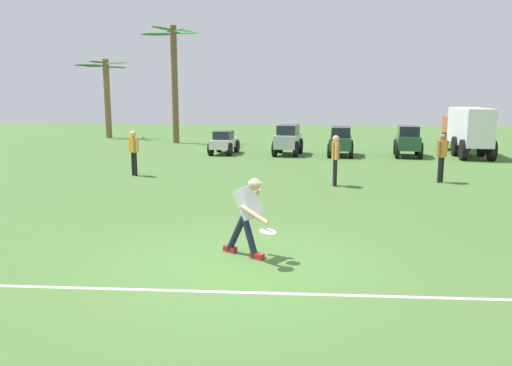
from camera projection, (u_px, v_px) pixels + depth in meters
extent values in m
plane|color=#466C31|center=(239.00, 263.00, 8.27)|extent=(80.00, 80.00, 0.00)
cube|color=white|center=(227.00, 292.00, 7.05)|extent=(22.11, 0.84, 0.01)
cylinder|color=#191E38|center=(250.00, 237.00, 8.54)|extent=(0.36, 0.29, 0.72)
cube|color=red|center=(257.00, 256.00, 8.49)|extent=(0.27, 0.23, 0.10)
cylinder|color=#191E38|center=(236.00, 234.00, 8.73)|extent=(0.43, 0.34, 0.69)
cube|color=red|center=(230.00, 249.00, 8.88)|extent=(0.27, 0.23, 0.10)
cube|color=silver|center=(248.00, 203.00, 8.45)|extent=(0.56, 0.53, 0.57)
sphere|color=tan|center=(255.00, 185.00, 8.31)|extent=(0.29, 0.29, 0.21)
cylinder|color=white|center=(255.00, 183.00, 8.31)|extent=(0.30, 0.30, 0.03)
cylinder|color=tan|center=(254.00, 215.00, 8.16)|extent=(0.52, 0.38, 0.27)
cylinder|color=tan|center=(254.00, 201.00, 8.64)|extent=(0.28, 0.22, 0.49)
cylinder|color=white|center=(268.00, 232.00, 8.00)|extent=(0.37, 0.37, 0.07)
cylinder|color=black|center=(439.00, 170.00, 15.90)|extent=(0.15, 0.15, 0.82)
cylinder|color=black|center=(442.00, 169.00, 16.03)|extent=(0.15, 0.15, 0.82)
cube|color=orange|center=(442.00, 149.00, 15.85)|extent=(0.37, 0.39, 0.54)
cylinder|color=#936B4C|center=(439.00, 149.00, 15.70)|extent=(0.10, 0.10, 0.52)
cylinder|color=#936B4C|center=(445.00, 148.00, 15.99)|extent=(0.10, 0.10, 0.52)
sphere|color=#936B4C|center=(443.00, 137.00, 15.79)|extent=(0.28, 0.28, 0.20)
cylinder|color=black|center=(136.00, 164.00, 17.25)|extent=(0.16, 0.16, 0.82)
cylinder|color=black|center=(133.00, 164.00, 17.38)|extent=(0.16, 0.16, 0.82)
cube|color=orange|center=(133.00, 144.00, 17.20)|extent=(0.39, 0.38, 0.54)
cylinder|color=beige|center=(136.00, 145.00, 17.04)|extent=(0.10, 0.10, 0.52)
cylinder|color=beige|center=(131.00, 144.00, 17.35)|extent=(0.10, 0.10, 0.52)
sphere|color=beige|center=(133.00, 134.00, 17.14)|extent=(0.28, 0.28, 0.20)
cylinder|color=black|center=(335.00, 173.00, 15.26)|extent=(0.12, 0.12, 0.82)
cylinder|color=black|center=(335.00, 172.00, 15.43)|extent=(0.12, 0.12, 0.82)
cube|color=orange|center=(336.00, 151.00, 15.23)|extent=(0.22, 0.35, 0.54)
cylinder|color=beige|center=(336.00, 151.00, 15.02)|extent=(0.08, 0.08, 0.52)
cylinder|color=beige|center=(335.00, 150.00, 15.43)|extent=(0.08, 0.08, 0.52)
sphere|color=beige|center=(336.00, 139.00, 15.16)|extent=(0.21, 0.21, 0.20)
cube|color=silver|center=(224.00, 143.00, 23.85)|extent=(1.07, 2.26, 0.42)
cube|color=#1E232B|center=(223.00, 135.00, 23.69)|extent=(0.87, 1.16, 0.38)
cylinder|color=black|center=(219.00, 146.00, 24.71)|extent=(0.23, 0.61, 0.60)
cylinder|color=black|center=(237.00, 146.00, 24.55)|extent=(0.23, 0.61, 0.60)
cylinder|color=black|center=(211.00, 149.00, 23.22)|extent=(0.23, 0.61, 0.60)
cylinder|color=black|center=(230.00, 149.00, 23.06)|extent=(0.23, 0.61, 0.60)
cube|color=#B7BABF|center=(288.00, 141.00, 23.44)|extent=(1.24, 2.45, 0.60)
cube|color=#1E232B|center=(288.00, 130.00, 23.40)|extent=(1.03, 1.64, 0.44)
cylinder|color=black|center=(280.00, 145.00, 24.34)|extent=(0.26, 0.74, 0.72)
cylinder|color=black|center=(300.00, 146.00, 24.13)|extent=(0.26, 0.74, 0.72)
cylinder|color=black|center=(275.00, 149.00, 22.84)|extent=(0.26, 0.74, 0.72)
cylinder|color=black|center=(296.00, 149.00, 22.63)|extent=(0.26, 0.74, 0.72)
cube|color=#235133|center=(341.00, 143.00, 23.05)|extent=(1.13, 2.46, 0.55)
cube|color=#1E232B|center=(341.00, 132.00, 23.11)|extent=(0.97, 1.86, 0.46)
cylinder|color=black|center=(331.00, 147.00, 23.99)|extent=(0.23, 0.67, 0.66)
cylinder|color=black|center=(351.00, 147.00, 23.83)|extent=(0.23, 0.67, 0.66)
cylinder|color=black|center=(329.00, 150.00, 22.37)|extent=(0.23, 0.67, 0.66)
cylinder|color=black|center=(351.00, 151.00, 22.20)|extent=(0.23, 0.67, 0.66)
cube|color=#235133|center=(408.00, 142.00, 22.75)|extent=(1.24, 2.45, 0.60)
cube|color=#1E232B|center=(408.00, 131.00, 22.71)|extent=(1.04, 1.64, 0.44)
cylinder|color=black|center=(396.00, 147.00, 23.66)|extent=(0.26, 0.74, 0.72)
cylinder|color=black|center=(417.00, 147.00, 23.45)|extent=(0.26, 0.74, 0.72)
cylinder|color=black|center=(397.00, 150.00, 22.16)|extent=(0.26, 0.74, 0.72)
cylinder|color=black|center=(420.00, 151.00, 21.95)|extent=(0.26, 0.74, 0.72)
cube|color=#CC4C19|center=(456.00, 128.00, 25.71)|extent=(1.17, 1.77, 1.15)
cube|color=white|center=(470.00, 126.00, 22.81)|extent=(1.44, 4.27, 1.65)
cylinder|color=black|center=(444.00, 141.00, 25.60)|extent=(0.30, 0.91, 0.90)
cylinder|color=black|center=(468.00, 142.00, 25.40)|extent=(0.30, 0.91, 0.90)
cylinder|color=black|center=(455.00, 146.00, 23.06)|extent=(0.30, 0.91, 0.90)
cylinder|color=black|center=(482.00, 147.00, 22.87)|extent=(0.30, 0.91, 0.90)
cylinder|color=black|center=(463.00, 150.00, 21.46)|extent=(0.30, 0.91, 0.90)
cylinder|color=black|center=(492.00, 150.00, 21.27)|extent=(0.30, 0.91, 0.90)
cylinder|color=brown|center=(107.00, 99.00, 32.57)|extent=(0.40, 0.40, 5.08)
ellipsoid|color=#315E2A|center=(116.00, 63.00, 31.97)|extent=(1.59, 0.51, 0.15)
ellipsoid|color=#315E2A|center=(117.00, 67.00, 32.92)|extent=(1.07, 1.65, 0.19)
ellipsoid|color=#315E2A|center=(109.00, 67.00, 33.16)|extent=(0.64, 1.96, 0.18)
ellipsoid|color=#315E2A|center=(95.00, 66.00, 32.63)|extent=(1.79, 0.92, 0.18)
ellipsoid|color=#315E2A|center=(90.00, 65.00, 31.93)|extent=(1.90, 0.98, 0.17)
ellipsoid|color=#315E2A|center=(97.00, 62.00, 31.37)|extent=(0.61, 1.74, 0.14)
ellipsoid|color=#315E2A|center=(109.00, 64.00, 31.60)|extent=(1.10, 1.27, 0.18)
cylinder|color=brown|center=(175.00, 85.00, 28.89)|extent=(0.37, 0.37, 6.70)
ellipsoid|color=#2F7F30|center=(186.00, 33.00, 28.31)|extent=(1.49, 0.26, 0.20)
ellipsoid|color=#2F7F30|center=(183.00, 30.00, 28.87)|extent=(1.07, 1.30, 0.15)
ellipsoid|color=#2F7F30|center=(170.00, 31.00, 29.06)|extent=(0.96, 1.48, 0.14)
ellipsoid|color=#2F7F30|center=(157.00, 34.00, 28.43)|extent=(1.91, 0.40, 0.19)
ellipsoid|color=#2F7F30|center=(162.00, 28.00, 27.54)|extent=(0.98, 1.85, 0.14)
ellipsoid|color=#2F7F30|center=(179.00, 30.00, 27.52)|extent=(1.28, 1.77, 0.16)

